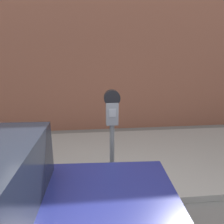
{
  "coord_description": "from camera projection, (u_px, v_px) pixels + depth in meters",
  "views": [
    {
      "loc": [
        -0.02,
        -1.85,
        2.24
      ],
      "look_at": [
        0.28,
        1.08,
        1.39
      ],
      "focal_mm": 35.0,
      "sensor_mm": 36.0,
      "label": 1
    }
  ],
  "objects": [
    {
      "name": "sidewalk",
      "position": [
        93.0,
        160.0,
        4.48
      ],
      "size": [
        24.0,
        2.8,
        0.11
      ],
      "color": "#9E9B96",
      "rests_on": "ground_plane"
    },
    {
      "name": "building_facade",
      "position": [
        88.0,
        9.0,
        5.6
      ],
      "size": [
        24.0,
        0.3,
        6.48
      ],
      "color": "#935642",
      "rests_on": "ground_plane"
    },
    {
      "name": "parking_meter",
      "position": [
        112.0,
        125.0,
        3.12
      ],
      "size": [
        0.23,
        0.12,
        1.6
      ],
      "color": "slate",
      "rests_on": "sidewalk"
    }
  ]
}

